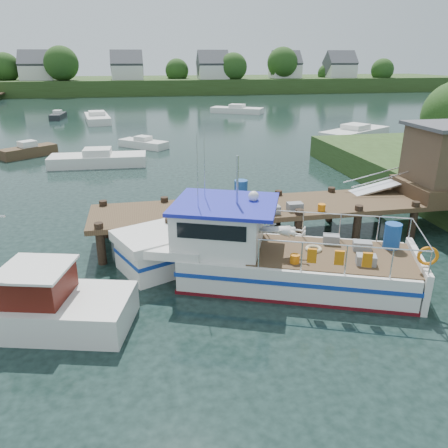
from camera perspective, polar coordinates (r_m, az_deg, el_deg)
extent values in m
plane|color=black|center=(18.22, 2.17, -1.94)|extent=(160.00, 160.00, 0.00)
cube|color=#2E471D|center=(100.55, -9.35, 17.48)|extent=(140.00, 24.00, 3.00)
cylinder|color=#332114|center=(98.43, -26.41, 16.02)|extent=(0.60, 0.60, 4.20)
sphere|color=#254618|center=(98.32, -26.71, 17.80)|extent=(5.54, 5.54, 5.54)
cylinder|color=#332114|center=(92.36, -20.19, 16.87)|extent=(0.60, 0.60, 4.80)
sphere|color=#254618|center=(92.25, -20.48, 19.05)|extent=(6.34, 6.34, 6.34)
cylinder|color=#332114|center=(93.50, -13.00, 17.06)|extent=(0.60, 0.60, 3.00)
sphere|color=#254618|center=(93.40, -13.11, 18.41)|extent=(3.96, 3.96, 3.96)
cylinder|color=#332114|center=(95.88, -6.10, 17.71)|extent=(0.60, 0.60, 3.60)
sphere|color=#254618|center=(95.77, -6.16, 19.30)|extent=(4.75, 4.75, 4.75)
cylinder|color=#332114|center=(93.59, 1.20, 17.93)|extent=(0.60, 0.60, 4.20)
sphere|color=#254618|center=(93.48, 1.21, 19.83)|extent=(5.54, 5.54, 5.54)
cylinder|color=#332114|center=(98.42, 7.54, 18.09)|extent=(0.60, 0.60, 4.80)
sphere|color=#254618|center=(98.31, 7.64, 20.15)|extent=(6.34, 6.34, 6.34)
cylinder|color=#332114|center=(104.28, 13.17, 17.40)|extent=(0.60, 0.60, 3.00)
sphere|color=#254618|center=(104.18, 13.28, 18.61)|extent=(3.96, 3.96, 3.96)
cylinder|color=#332114|center=(105.67, 19.80, 16.96)|extent=(0.60, 0.60, 3.60)
sphere|color=#254618|center=(105.57, 19.98, 18.39)|extent=(4.75, 4.75, 4.75)
cube|color=silver|center=(96.08, -23.14, 17.57)|extent=(6.00, 5.00, 3.00)
cube|color=#47474C|center=(96.04, -23.31, 18.69)|extent=(6.20, 5.09, 5.09)
cube|color=silver|center=(93.37, -12.48, 18.63)|extent=(6.00, 5.00, 3.00)
cube|color=#47474C|center=(93.33, -12.58, 19.79)|extent=(6.20, 5.09, 5.09)
cube|color=silver|center=(93.73, -1.46, 19.09)|extent=(6.00, 5.00, 3.00)
cube|color=#47474C|center=(93.68, -1.47, 20.25)|extent=(6.20, 5.09, 5.09)
cube|color=silver|center=(99.62, 7.97, 19.02)|extent=(6.00, 5.00, 3.00)
cube|color=#47474C|center=(99.58, 8.03, 20.11)|extent=(6.20, 5.09, 5.09)
cube|color=silver|center=(103.18, 14.83, 18.62)|extent=(6.00, 5.00, 3.00)
cube|color=#47474C|center=(103.14, 14.93, 19.67)|extent=(6.20, 5.09, 5.09)
cube|color=#493622|center=(18.30, 8.34, 2.30)|extent=(16.00, 3.00, 0.20)
cylinder|color=black|center=(16.41, -15.77, -2.96)|extent=(0.32, 0.32, 1.90)
cylinder|color=black|center=(18.82, -15.27, 0.20)|extent=(0.32, 0.32, 1.90)
cylinder|color=black|center=(16.36, -7.03, -2.37)|extent=(0.32, 0.32, 1.90)
cylinder|color=black|center=(18.78, -7.67, 0.73)|extent=(0.32, 0.32, 1.90)
cylinder|color=black|center=(16.69, 1.55, -1.72)|extent=(0.32, 0.32, 1.90)
cylinder|color=black|center=(19.06, -0.16, 1.24)|extent=(0.32, 0.32, 1.90)
cylinder|color=black|center=(17.38, 9.62, -1.08)|extent=(0.32, 0.32, 1.90)
cylinder|color=black|center=(19.67, 7.02, 1.71)|extent=(0.32, 0.32, 1.90)
cylinder|color=black|center=(18.38, 16.95, -0.48)|extent=(0.32, 0.32, 1.90)
cylinder|color=black|center=(20.56, 13.67, 2.11)|extent=(0.32, 0.32, 1.90)
cylinder|color=black|center=(19.65, 23.42, 0.05)|extent=(0.32, 0.32, 1.90)
cylinder|color=black|center=(21.70, 19.69, 2.46)|extent=(0.32, 0.32, 1.90)
cylinder|color=black|center=(23.06, 25.06, 2.75)|extent=(0.32, 0.32, 1.90)
cube|color=#493622|center=(21.50, 26.36, 4.25)|extent=(3.20, 3.00, 0.60)
cube|color=#4F3C2C|center=(21.19, 26.97, 7.87)|extent=(2.60, 2.60, 2.40)
cube|color=#A5A8AD|center=(20.95, 19.85, 4.67)|extent=(3.34, 0.90, 0.79)
cylinder|color=silver|center=(20.49, 20.58, 5.69)|extent=(3.34, 0.05, 0.76)
cylinder|color=silver|center=(21.15, 19.48, 6.27)|extent=(3.34, 0.05, 0.76)
cube|color=slate|center=(17.01, 6.30, 1.88)|extent=(0.60, 0.40, 0.30)
cube|color=slate|center=(17.50, 9.24, 2.28)|extent=(0.60, 0.40, 0.30)
cylinder|color=orange|center=(17.61, 12.63, 2.12)|extent=(0.30, 0.30, 0.28)
cylinder|color=#154395|center=(18.46, 2.22, 4.44)|extent=(0.56, 0.56, 0.85)
cube|color=silver|center=(14.74, 9.17, -5.61)|extent=(7.88, 5.40, 1.12)
cube|color=silver|center=(15.53, -9.14, -4.16)|extent=(2.73, 2.73, 1.12)
cube|color=silver|center=(15.25, -9.29, -1.76)|extent=(3.02, 2.95, 0.34)
cube|color=silver|center=(14.98, -5.75, -2.13)|extent=(2.83, 3.30, 0.29)
cube|color=#133495|center=(14.68, 9.20, -5.11)|extent=(7.98, 5.47, 0.14)
cube|color=#133495|center=(15.47, -9.17, -3.69)|extent=(2.77, 2.77, 0.14)
cube|color=#5C0D14|center=(14.97, 9.06, -7.36)|extent=(7.98, 5.45, 0.14)
cube|color=#493622|center=(14.54, 13.92, -3.87)|extent=(5.87, 4.38, 0.04)
cube|color=silver|center=(15.18, 23.76, -6.02)|extent=(1.25, 2.79, 1.32)
cube|color=silver|center=(14.44, -0.62, -0.28)|extent=(3.47, 3.36, 1.46)
cube|color=black|center=(13.17, -1.68, -1.08)|extent=(2.01, 0.82, 0.49)
cube|color=black|center=(15.52, 0.26, 2.41)|extent=(2.01, 0.82, 0.49)
cube|color=black|center=(14.65, -5.92, 1.14)|extent=(0.68, 1.65, 0.49)
cube|color=#1C21AF|center=(14.14, 0.14, 2.61)|extent=(4.12, 3.85, 0.12)
cylinder|color=silver|center=(13.84, 1.74, 5.78)|extent=(0.10, 0.10, 1.56)
cylinder|color=silver|center=(13.50, -3.51, 7.07)|extent=(0.03, 0.03, 2.34)
cylinder|color=silver|center=(14.43, -2.59, 7.99)|extent=(0.03, 0.03, 2.34)
sphere|color=silver|center=(14.33, 3.88, 3.63)|extent=(0.46, 0.46, 0.35)
cylinder|color=silver|center=(12.96, 15.20, -2.70)|extent=(4.55, 1.82, 0.04)
cylinder|color=silver|center=(15.46, 14.51, 1.26)|extent=(4.55, 1.82, 0.04)
cylinder|color=silver|center=(14.64, 24.47, -1.15)|extent=(1.02, 2.51, 0.04)
cylinder|color=silver|center=(13.13, 4.56, -3.88)|extent=(0.06, 0.06, 0.93)
cylinder|color=silver|center=(15.61, 5.60, 0.22)|extent=(0.06, 0.06, 0.93)
cylinder|color=silver|center=(13.08, 10.11, -4.25)|extent=(0.06, 0.06, 0.93)
cylinder|color=silver|center=(15.57, 10.25, -0.08)|extent=(0.06, 0.06, 0.93)
cylinder|color=silver|center=(13.16, 15.64, -4.58)|extent=(0.06, 0.06, 0.93)
cylinder|color=silver|center=(15.63, 14.89, -0.38)|extent=(0.06, 0.06, 0.93)
cylinder|color=silver|center=(13.36, 21.06, -4.86)|extent=(0.06, 0.06, 0.93)
cylinder|color=silver|center=(15.80, 19.47, -0.67)|extent=(0.06, 0.06, 0.93)
cylinder|color=silver|center=(13.61, 25.30, -5.05)|extent=(0.06, 0.06, 0.93)
cylinder|color=silver|center=(16.01, 23.08, -0.89)|extent=(0.06, 0.06, 0.93)
cube|color=slate|center=(14.06, 18.06, -4.47)|extent=(0.69, 0.58, 0.31)
cube|color=slate|center=(15.03, 17.59, -2.74)|extent=(0.69, 0.58, 0.31)
cube|color=slate|center=(15.28, 13.82, -1.94)|extent=(0.63, 0.54, 0.31)
cylinder|color=#154395|center=(15.45, 21.12, -1.47)|extent=(0.71, 0.71, 0.86)
cylinder|color=orange|center=(13.64, 9.23, -4.54)|extent=(0.38, 0.38, 0.29)
torus|color=#BFB28C|center=(14.66, 11.62, -3.21)|extent=(0.71, 0.71, 0.12)
torus|color=orange|center=(14.09, 25.08, -3.80)|extent=(0.60, 0.31, 0.60)
cube|color=orange|center=(13.04, 11.41, -4.08)|extent=(0.29, 0.19, 0.44)
cube|color=orange|center=(13.09, 14.83, -4.28)|extent=(0.29, 0.19, 0.44)
cube|color=orange|center=(13.19, 18.21, -4.47)|extent=(0.29, 0.19, 0.44)
imported|color=silver|center=(13.91, 7.06, -0.74)|extent=(0.61, 0.73, 1.72)
cube|color=silver|center=(13.65, -24.46, -10.21)|extent=(6.24, 3.61, 0.90)
cube|color=#4B130C|center=(13.05, -23.25, -7.16)|extent=(1.99, 1.99, 0.86)
cube|color=silver|center=(12.86, -23.54, -5.38)|extent=(2.21, 2.21, 0.07)
cube|color=#493622|center=(36.66, -24.16, 8.62)|extent=(4.04, 3.62, 0.75)
cube|color=silver|center=(36.56, -24.29, 9.48)|extent=(1.50, 1.47, 0.48)
cube|color=silver|center=(60.69, 1.70, 14.62)|extent=(7.14, 5.44, 0.74)
cube|color=silver|center=(60.63, 1.71, 15.15)|extent=(2.49, 2.39, 0.48)
cube|color=silver|center=(31.86, -16.10, 8.01)|extent=(6.61, 2.49, 0.76)
cube|color=silver|center=(31.74, -16.20, 9.02)|extent=(1.89, 1.64, 0.49)
cube|color=silver|center=(37.61, -10.49, 10.24)|extent=(4.19, 3.98, 0.60)
cube|color=silver|center=(37.53, -10.53, 10.93)|extent=(1.59, 1.58, 0.39)
cube|color=silver|center=(43.45, 16.73, 11.26)|extent=(8.17, 6.49, 0.79)
cube|color=silver|center=(43.36, 16.81, 12.04)|extent=(2.90, 2.79, 0.51)
cube|color=silver|center=(54.18, -16.21, 13.09)|extent=(3.53, 7.61, 0.79)
cube|color=silver|center=(54.11, -16.28, 13.71)|extent=(2.04, 2.29, 0.51)
cube|color=black|center=(58.42, -20.85, 13.02)|extent=(1.60, 3.90, 0.67)
cube|color=silver|center=(58.36, -20.92, 13.51)|extent=(1.00, 1.14, 0.43)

